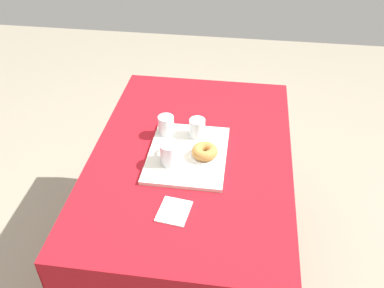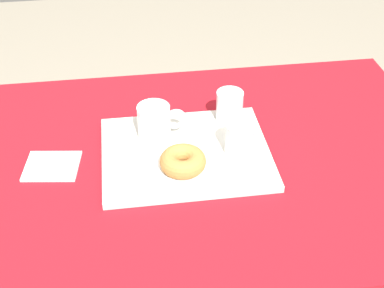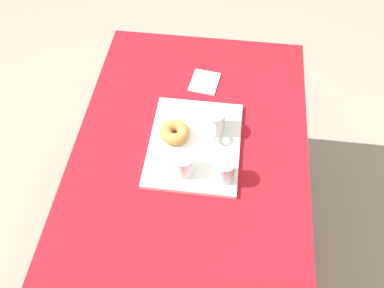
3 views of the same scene
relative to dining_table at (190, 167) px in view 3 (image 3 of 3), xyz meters
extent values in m
plane|color=gray|center=(0.00, 0.00, -0.67)|extent=(6.00, 6.00, 0.00)
cube|color=#A8141E|center=(0.00, 0.00, 0.09)|extent=(1.28, 0.86, 0.04)
cube|color=#A8141E|center=(0.00, -0.42, 0.00)|extent=(1.28, 0.01, 0.14)
cube|color=#A8141E|center=(0.00, 0.42, 0.00)|extent=(1.28, 0.01, 0.14)
cube|color=#A8141E|center=(0.64, 0.00, 0.00)|extent=(0.01, 0.86, 0.14)
cylinder|color=brown|center=(0.55, -0.34, -0.30)|extent=(0.06, 0.06, 0.74)
cylinder|color=brown|center=(0.55, 0.34, -0.30)|extent=(0.06, 0.06, 0.74)
cube|color=silver|center=(0.03, -0.01, 0.12)|extent=(0.41, 0.33, 0.02)
cylinder|color=white|center=(0.10, -0.08, 0.17)|extent=(0.08, 0.08, 0.09)
cylinder|color=maroon|center=(0.10, -0.08, 0.16)|extent=(0.07, 0.07, 0.07)
torus|color=white|center=(0.04, -0.08, 0.17)|extent=(0.06, 0.02, 0.06)
cylinder|color=white|center=(-0.10, 0.01, 0.17)|extent=(0.07, 0.07, 0.08)
cylinder|color=silver|center=(-0.10, 0.01, 0.15)|extent=(0.06, 0.06, 0.05)
cylinder|color=white|center=(-0.10, -0.13, 0.17)|extent=(0.07, 0.07, 0.08)
cylinder|color=silver|center=(-0.10, -0.13, 0.14)|extent=(0.06, 0.06, 0.03)
cylinder|color=white|center=(0.04, 0.06, 0.13)|extent=(0.12, 0.12, 0.01)
torus|color=#BC7F3D|center=(0.04, 0.06, 0.15)|extent=(0.11, 0.11, 0.04)
cube|color=white|center=(0.35, -0.02, 0.11)|extent=(0.14, 0.13, 0.01)
camera|label=1|loc=(1.40, 0.20, 1.25)|focal=39.35mm
camera|label=2|loc=(0.15, 1.01, 0.94)|focal=49.78mm
camera|label=3|loc=(-0.87, -0.11, 1.33)|focal=38.64mm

